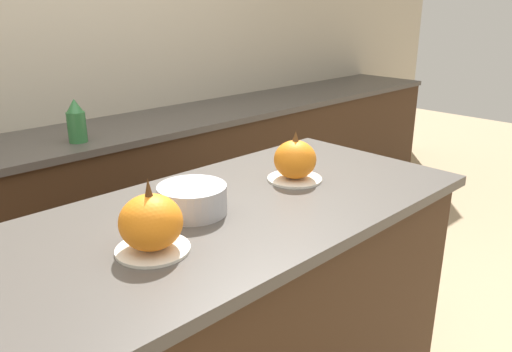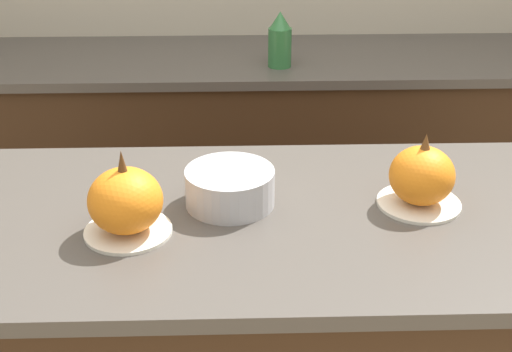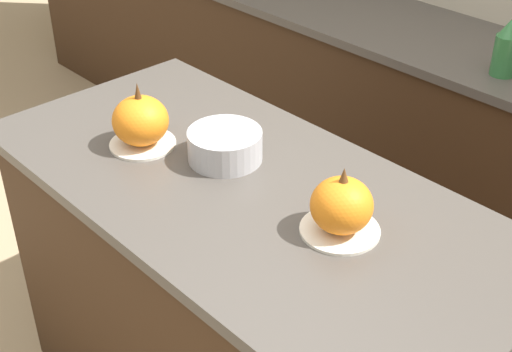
% 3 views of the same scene
% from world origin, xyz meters
% --- Properties ---
extents(kitchen_island, '(1.54, 0.74, 0.93)m').
position_xyz_m(kitchen_island, '(0.00, 0.00, 0.47)').
color(kitchen_island, '#382314').
rests_on(kitchen_island, ground_plane).
extents(back_counter, '(6.00, 0.60, 0.89)m').
position_xyz_m(back_counter, '(0.00, 1.30, 0.45)').
color(back_counter, '#382314').
rests_on(back_counter, ground_plane).
extents(pumpkin_cake_left, '(0.19, 0.19, 0.19)m').
position_xyz_m(pumpkin_cake_left, '(-0.35, -0.07, 1.00)').
color(pumpkin_cake_left, silver).
rests_on(pumpkin_cake_left, kitchen_island).
extents(pumpkin_cake_right, '(0.19, 0.19, 0.18)m').
position_xyz_m(pumpkin_cake_right, '(0.30, 0.03, 1.00)').
color(pumpkin_cake_right, silver).
rests_on(pumpkin_cake_right, kitchen_island).
extents(bottle_tall, '(0.09, 0.09, 0.21)m').
position_xyz_m(bottle_tall, '(0.05, 1.18, 0.99)').
color(bottle_tall, '#2D6B38').
rests_on(bottle_tall, back_counter).
extents(mixing_bowl, '(0.20, 0.20, 0.08)m').
position_xyz_m(mixing_bowl, '(-0.13, 0.05, 0.97)').
color(mixing_bowl, '#ADADB2').
rests_on(mixing_bowl, kitchen_island).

